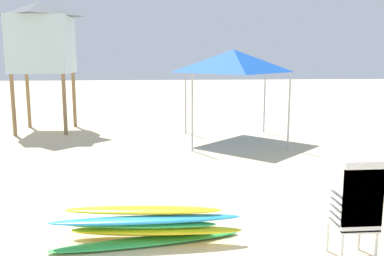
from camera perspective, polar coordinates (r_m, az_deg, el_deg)
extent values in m
cube|color=white|center=(5.64, 20.84, -12.09)|extent=(0.48, 0.48, 0.04)
cube|color=white|center=(5.39, 21.99, -10.94)|extent=(0.48, 0.04, 0.40)
cube|color=white|center=(5.61, 20.90, -11.24)|extent=(0.48, 0.48, 0.04)
cube|color=white|center=(5.36, 22.05, -10.03)|extent=(0.48, 0.04, 0.40)
cube|color=white|center=(5.58, 20.95, -10.37)|extent=(0.48, 0.48, 0.04)
cube|color=white|center=(5.33, 22.11, -9.12)|extent=(0.48, 0.04, 0.40)
cube|color=white|center=(5.55, 21.01, -9.50)|extent=(0.48, 0.48, 0.04)
cube|color=white|center=(5.31, 22.18, -8.20)|extent=(0.48, 0.04, 0.40)
cube|color=white|center=(5.52, 21.07, -8.62)|extent=(0.48, 0.48, 0.04)
cube|color=white|center=(5.28, 22.24, -7.27)|extent=(0.48, 0.04, 0.40)
cube|color=white|center=(5.50, 21.13, -7.73)|extent=(0.48, 0.48, 0.04)
cube|color=white|center=(5.25, 22.30, -6.33)|extent=(0.48, 0.04, 0.40)
cylinder|color=white|center=(5.99, 21.68, -13.22)|extent=(0.04, 0.04, 0.42)
cylinder|color=white|center=(5.82, 17.87, -13.67)|extent=(0.04, 0.04, 0.42)
cylinder|color=white|center=(5.65, 23.62, -14.78)|extent=(0.04, 0.04, 0.42)
cylinder|color=white|center=(5.48, 19.61, -15.33)|extent=(0.04, 0.04, 0.42)
ellipsoid|color=green|center=(5.84, -6.04, -14.98)|extent=(2.56, 0.71, 0.08)
ellipsoid|color=yellow|center=(5.96, -6.77, -13.65)|extent=(1.95, 0.44, 0.08)
ellipsoid|color=yellow|center=(5.76, -4.79, -13.59)|extent=(2.28, 0.46, 0.08)
ellipsoid|color=green|center=(5.76, -7.24, -12.75)|extent=(2.08, 0.43, 0.08)
ellipsoid|color=#268CCC|center=(5.68, -6.25, -12.23)|extent=(2.52, 0.29, 0.08)
ellipsoid|color=yellow|center=(5.78, -6.61, -10.98)|extent=(2.12, 0.44, 0.08)
cylinder|color=#B2B2B7|center=(10.91, 0.05, 2.00)|extent=(0.05, 0.05, 2.01)
cylinder|color=#B2B2B7|center=(11.42, 12.98, 2.10)|extent=(0.05, 0.05, 2.01)
cylinder|color=#B2B2B7|center=(13.45, -0.87, 3.48)|extent=(0.05, 0.05, 2.01)
cylinder|color=#B2B2B7|center=(13.86, 9.78, 3.52)|extent=(0.05, 0.05, 2.01)
pyramid|color=#144CB2|center=(12.25, 5.59, 9.03)|extent=(2.56, 2.56, 0.65)
cylinder|color=olive|center=(14.21, -23.02, 2.86)|extent=(0.12, 0.12, 1.92)
cylinder|color=olive|center=(13.80, -16.85, 3.04)|extent=(0.12, 0.12, 1.92)
cylinder|color=olive|center=(15.69, -21.26, 3.56)|extent=(0.12, 0.12, 1.92)
cylinder|color=olive|center=(15.32, -15.65, 3.73)|extent=(0.12, 0.12, 1.92)
cube|color=silver|center=(14.65, -19.61, 10.56)|extent=(1.80, 1.80, 1.80)
pyramid|color=#4C5156|center=(14.72, -19.87, 14.93)|extent=(1.98, 1.98, 0.45)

